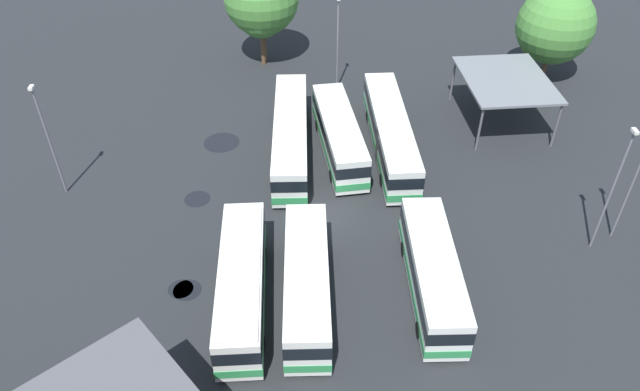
{
  "coord_description": "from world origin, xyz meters",
  "views": [
    {
      "loc": [
        -32.71,
        2.3,
        28.47
      ],
      "look_at": [
        0.34,
        0.38,
        1.46
      ],
      "focal_mm": 33.8,
      "sensor_mm": 36.0,
      "label": 1
    }
  ],
  "objects_px": {
    "bus_row0_slot0": "(433,272)",
    "lamp_post_far_corner": "(338,41)",
    "maintenance_shelter": "(506,81)",
    "tree_east_edge": "(261,14)",
    "lamp_post_by_building": "(48,138)",
    "bus_row1_slot1": "(339,135)",
    "bus_row1_slot2": "(291,135)",
    "bus_row1_slot0": "(390,133)",
    "lamp_post_near_entrance": "(634,180)",
    "tree_northeast": "(555,25)",
    "bus_row0_slot3": "(242,283)",
    "bus_row0_slot2": "(307,282)",
    "lamp_post_mid_lot": "(613,187)"
  },
  "relations": [
    {
      "from": "bus_row1_slot2",
      "to": "lamp_post_mid_lot",
      "type": "relative_size",
      "value": 1.59
    },
    {
      "from": "maintenance_shelter",
      "to": "tree_northeast",
      "type": "xyz_separation_m",
      "value": [
        7.83,
        -6.75,
        1.34
      ]
    },
    {
      "from": "bus_row1_slot0",
      "to": "lamp_post_mid_lot",
      "type": "xyz_separation_m",
      "value": [
        -11.95,
        -12.0,
        3.31
      ]
    },
    {
      "from": "lamp_post_by_building",
      "to": "bus_row0_slot0",
      "type": "bearing_deg",
      "value": -114.38
    },
    {
      "from": "bus_row1_slot2",
      "to": "bus_row1_slot0",
      "type": "bearing_deg",
      "value": -91.15
    },
    {
      "from": "bus_row1_slot0",
      "to": "lamp_post_by_building",
      "type": "relative_size",
      "value": 1.66
    },
    {
      "from": "bus_row1_slot1",
      "to": "tree_northeast",
      "type": "distance_m",
      "value": 24.47
    },
    {
      "from": "bus_row1_slot1",
      "to": "tree_east_edge",
      "type": "bearing_deg",
      "value": 21.44
    },
    {
      "from": "bus_row1_slot1",
      "to": "bus_row1_slot2",
      "type": "distance_m",
      "value": 3.9
    },
    {
      "from": "bus_row0_slot3",
      "to": "tree_northeast",
      "type": "height_order",
      "value": "tree_northeast"
    },
    {
      "from": "bus_row0_slot2",
      "to": "lamp_post_mid_lot",
      "type": "bearing_deg",
      "value": -78.87
    },
    {
      "from": "lamp_post_by_building",
      "to": "bus_row0_slot3",
      "type": "bearing_deg",
      "value": -130.31
    },
    {
      "from": "bus_row0_slot3",
      "to": "bus_row1_slot1",
      "type": "bearing_deg",
      "value": -24.5
    },
    {
      "from": "lamp_post_far_corner",
      "to": "tree_east_edge",
      "type": "relative_size",
      "value": 1.16
    },
    {
      "from": "maintenance_shelter",
      "to": "tree_east_edge",
      "type": "relative_size",
      "value": 1.18
    },
    {
      "from": "bus_row1_slot2",
      "to": "maintenance_shelter",
      "type": "xyz_separation_m",
      "value": [
        3.78,
        -18.26,
        2.22
      ]
    },
    {
      "from": "lamp_post_mid_lot",
      "to": "tree_east_edge",
      "type": "height_order",
      "value": "lamp_post_mid_lot"
    },
    {
      "from": "maintenance_shelter",
      "to": "tree_east_edge",
      "type": "height_order",
      "value": "tree_east_edge"
    },
    {
      "from": "lamp_post_mid_lot",
      "to": "lamp_post_by_building",
      "type": "xyz_separation_m",
      "value": [
        8.03,
        37.07,
        -0.2
      ]
    },
    {
      "from": "bus_row0_slot2",
      "to": "maintenance_shelter",
      "type": "relative_size",
      "value": 1.23
    },
    {
      "from": "lamp_post_far_corner",
      "to": "lamp_post_near_entrance",
      "type": "relative_size",
      "value": 1.01
    },
    {
      "from": "bus_row0_slot0",
      "to": "tree_northeast",
      "type": "distance_m",
      "value": 32.09
    },
    {
      "from": "bus_row0_slot0",
      "to": "bus_row1_slot2",
      "type": "height_order",
      "value": "same"
    },
    {
      "from": "lamp_post_far_corner",
      "to": "tree_east_edge",
      "type": "xyz_separation_m",
      "value": [
        5.55,
        7.02,
        0.45
      ]
    },
    {
      "from": "bus_row0_slot2",
      "to": "tree_northeast",
      "type": "bearing_deg",
      "value": -41.5
    },
    {
      "from": "tree_northeast",
      "to": "tree_east_edge",
      "type": "relative_size",
      "value": 1.16
    },
    {
      "from": "bus_row1_slot1",
      "to": "lamp_post_far_corner",
      "type": "relative_size",
      "value": 1.34
    },
    {
      "from": "bus_row0_slot3",
      "to": "lamp_post_mid_lot",
      "type": "relative_size",
      "value": 1.23
    },
    {
      "from": "tree_northeast",
      "to": "lamp_post_by_building",
      "type": "bearing_deg",
      "value": 110.46
    },
    {
      "from": "lamp_post_mid_lot",
      "to": "tree_east_edge",
      "type": "relative_size",
      "value": 1.22
    },
    {
      "from": "bus_row0_slot3",
      "to": "lamp_post_far_corner",
      "type": "relative_size",
      "value": 1.3
    },
    {
      "from": "lamp_post_by_building",
      "to": "lamp_post_far_corner",
      "type": "bearing_deg",
      "value": -56.16
    },
    {
      "from": "bus_row0_slot2",
      "to": "bus_row1_slot2",
      "type": "bearing_deg",
      "value": 2.33
    },
    {
      "from": "lamp_post_near_entrance",
      "to": "maintenance_shelter",
      "type": "bearing_deg",
      "value": 13.69
    },
    {
      "from": "bus_row1_slot1",
      "to": "maintenance_shelter",
      "type": "distance_m",
      "value": 15.08
    },
    {
      "from": "bus_row0_slot2",
      "to": "lamp_post_near_entrance",
      "type": "bearing_deg",
      "value": -77.37
    },
    {
      "from": "bus_row1_slot1",
      "to": "maintenance_shelter",
      "type": "bearing_deg",
      "value": -74.47
    },
    {
      "from": "maintenance_shelter",
      "to": "tree_east_edge",
      "type": "bearing_deg",
      "value": 59.58
    },
    {
      "from": "lamp_post_mid_lot",
      "to": "maintenance_shelter",
      "type": "bearing_deg",
      "value": 6.36
    },
    {
      "from": "bus_row0_slot0",
      "to": "lamp_post_by_building",
      "type": "xyz_separation_m",
      "value": [
        11.49,
        25.35,
        3.11
      ]
    },
    {
      "from": "maintenance_shelter",
      "to": "tree_east_edge",
      "type": "distance_m",
      "value": 24.07
    },
    {
      "from": "lamp_post_near_entrance",
      "to": "lamp_post_far_corner",
      "type": "bearing_deg",
      "value": 38.8
    },
    {
      "from": "bus_row0_slot0",
      "to": "lamp_post_far_corner",
      "type": "bearing_deg",
      "value": 8.22
    },
    {
      "from": "lamp_post_far_corner",
      "to": "tree_east_edge",
      "type": "bearing_deg",
      "value": 51.71
    },
    {
      "from": "bus_row0_slot0",
      "to": "bus_row0_slot3",
      "type": "bearing_deg",
      "value": 91.16
    },
    {
      "from": "bus_row0_slot3",
      "to": "lamp_post_far_corner",
      "type": "xyz_separation_m",
      "value": [
        26.2,
        -7.78,
        3.08
      ]
    },
    {
      "from": "maintenance_shelter",
      "to": "lamp_post_mid_lot",
      "type": "bearing_deg",
      "value": -173.64
    },
    {
      "from": "lamp_post_by_building",
      "to": "tree_east_edge",
      "type": "height_order",
      "value": "lamp_post_by_building"
    },
    {
      "from": "lamp_post_by_building",
      "to": "bus_row0_slot2",
      "type": "bearing_deg",
      "value": -123.82
    },
    {
      "from": "lamp_post_far_corner",
      "to": "lamp_post_near_entrance",
      "type": "bearing_deg",
      "value": -141.2
    }
  ]
}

